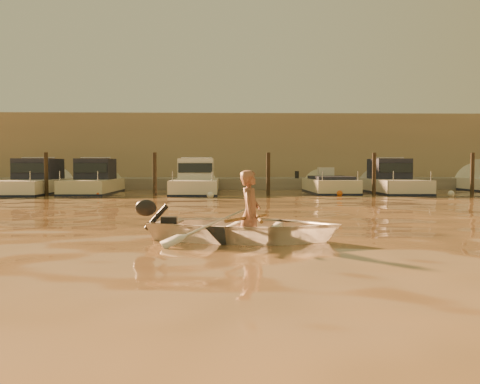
{
  "coord_description": "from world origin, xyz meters",
  "views": [
    {
      "loc": [
        -2.3,
        -11.16,
        1.38
      ],
      "look_at": [
        -1.9,
        1.72,
        0.75
      ],
      "focal_mm": 40.0,
      "sensor_mm": 36.0,
      "label": 1
    }
  ],
  "objects_px": {
    "waterfront_building": "(256,152)",
    "moored_boat_0": "(34,181)",
    "moored_boat_1": "(93,181)",
    "moored_boat_3": "(329,188)",
    "moored_boat_2": "(196,181)",
    "moored_boat_4": "(392,181)",
    "person": "(250,213)",
    "dinghy": "(245,227)"
  },
  "relations": [
    {
      "from": "waterfront_building",
      "to": "moored_boat_0",
      "type": "bearing_deg",
      "value": -137.07
    },
    {
      "from": "moored_boat_4",
      "to": "moored_boat_1",
      "type": "bearing_deg",
      "value": 180.0
    },
    {
      "from": "person",
      "to": "moored_boat_1",
      "type": "bearing_deg",
      "value": 35.23
    },
    {
      "from": "moored_boat_3",
      "to": "moored_boat_0",
      "type": "bearing_deg",
      "value": 180.0
    },
    {
      "from": "moored_boat_1",
      "to": "person",
      "type": "bearing_deg",
      "value": -67.75
    },
    {
      "from": "moored_boat_0",
      "to": "moored_boat_3",
      "type": "relative_size",
      "value": 1.25
    },
    {
      "from": "person",
      "to": "moored_boat_0",
      "type": "xyz_separation_m",
      "value": [
        -10.02,
        17.3,
        0.12
      ]
    },
    {
      "from": "dinghy",
      "to": "person",
      "type": "xyz_separation_m",
      "value": [
        0.1,
        -0.02,
        0.25
      ]
    },
    {
      "from": "moored_boat_2",
      "to": "moored_boat_4",
      "type": "xyz_separation_m",
      "value": [
        10.08,
        0.0,
        0.0
      ]
    },
    {
      "from": "moored_boat_2",
      "to": "moored_boat_3",
      "type": "xyz_separation_m",
      "value": [
        6.82,
        0.0,
        -0.4
      ]
    },
    {
      "from": "moored_boat_1",
      "to": "moored_boat_3",
      "type": "bearing_deg",
      "value": 0.0
    },
    {
      "from": "person",
      "to": "moored_boat_2",
      "type": "xyz_separation_m",
      "value": [
        -1.9,
        17.3,
        0.12
      ]
    },
    {
      "from": "moored_boat_4",
      "to": "waterfront_building",
      "type": "distance_m",
      "value": 12.84
    },
    {
      "from": "moored_boat_1",
      "to": "moored_boat_3",
      "type": "height_order",
      "value": "moored_boat_1"
    },
    {
      "from": "person",
      "to": "moored_boat_1",
      "type": "xyz_separation_m",
      "value": [
        -7.08,
        17.3,
        0.12
      ]
    },
    {
      "from": "moored_boat_1",
      "to": "waterfront_building",
      "type": "bearing_deg",
      "value": 51.09
    },
    {
      "from": "person",
      "to": "moored_boat_2",
      "type": "relative_size",
      "value": 0.21
    },
    {
      "from": "moored_boat_3",
      "to": "person",
      "type": "bearing_deg",
      "value": -105.9
    },
    {
      "from": "moored_boat_2",
      "to": "moored_boat_3",
      "type": "bearing_deg",
      "value": 0.0
    },
    {
      "from": "moored_boat_2",
      "to": "moored_boat_1",
      "type": "bearing_deg",
      "value": 180.0
    },
    {
      "from": "dinghy",
      "to": "moored_boat_4",
      "type": "height_order",
      "value": "moored_boat_4"
    },
    {
      "from": "person",
      "to": "moored_boat_0",
      "type": "relative_size",
      "value": 0.21
    },
    {
      "from": "moored_boat_0",
      "to": "moored_boat_1",
      "type": "distance_m",
      "value": 2.94
    },
    {
      "from": "moored_boat_4",
      "to": "moored_boat_3",
      "type": "bearing_deg",
      "value": 180.0
    },
    {
      "from": "dinghy",
      "to": "moored_boat_1",
      "type": "xyz_separation_m",
      "value": [
        -6.98,
        17.28,
        0.38
      ]
    },
    {
      "from": "waterfront_building",
      "to": "moored_boat_1",
      "type": "bearing_deg",
      "value": -128.91
    },
    {
      "from": "moored_boat_1",
      "to": "moored_boat_4",
      "type": "height_order",
      "value": "same"
    },
    {
      "from": "moored_boat_4",
      "to": "waterfront_building",
      "type": "xyz_separation_m",
      "value": [
        -6.38,
        11.0,
        1.77
      ]
    },
    {
      "from": "moored_boat_2",
      "to": "dinghy",
      "type": "bearing_deg",
      "value": -84.06
    },
    {
      "from": "moored_boat_0",
      "to": "moored_boat_1",
      "type": "height_order",
      "value": "same"
    },
    {
      "from": "moored_boat_2",
      "to": "moored_boat_4",
      "type": "bearing_deg",
      "value": 0.0
    },
    {
      "from": "person",
      "to": "moored_boat_0",
      "type": "height_order",
      "value": "moored_boat_0"
    },
    {
      "from": "moored_boat_1",
      "to": "moored_boat_4",
      "type": "relative_size",
      "value": 0.95
    },
    {
      "from": "person",
      "to": "moored_boat_4",
      "type": "bearing_deg",
      "value": -12.33
    },
    {
      "from": "moored_boat_1",
      "to": "moored_boat_3",
      "type": "xyz_separation_m",
      "value": [
        12.0,
        0.0,
        -0.4
      ]
    },
    {
      "from": "moored_boat_0",
      "to": "waterfront_building",
      "type": "height_order",
      "value": "waterfront_building"
    },
    {
      "from": "person",
      "to": "waterfront_building",
      "type": "height_order",
      "value": "waterfront_building"
    },
    {
      "from": "moored_boat_2",
      "to": "moored_boat_3",
      "type": "height_order",
      "value": "moored_boat_2"
    },
    {
      "from": "moored_boat_3",
      "to": "dinghy",
      "type": "bearing_deg",
      "value": -106.21
    },
    {
      "from": "person",
      "to": "moored_boat_4",
      "type": "xyz_separation_m",
      "value": [
        8.18,
        17.3,
        0.12
      ]
    },
    {
      "from": "moored_boat_4",
      "to": "person",
      "type": "bearing_deg",
      "value": -115.31
    },
    {
      "from": "moored_boat_3",
      "to": "waterfront_building",
      "type": "height_order",
      "value": "waterfront_building"
    }
  ]
}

